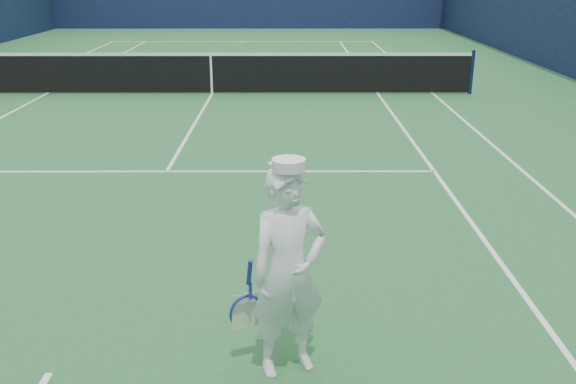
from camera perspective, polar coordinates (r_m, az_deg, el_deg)
The scene contains 5 objects.
ground at distance 16.18m, azimuth -6.76°, elevation 8.64°, with size 80.00×80.00×0.00m, color #256231.
court_markings at distance 16.18m, azimuth -6.76°, elevation 8.66°, with size 11.03×23.83×0.01m.
windscreen_fence at distance 15.93m, azimuth -7.05°, elevation 15.72°, with size 20.12×36.12×4.00m.
tennis_net at distance 16.09m, azimuth -6.84°, elevation 10.58°, with size 12.88×0.09×1.07m.
tennis_player at distance 4.80m, azimuth 0.03°, elevation -7.11°, with size 0.84×0.60×1.71m.
Camera 1 is at (1.84, -15.80, 2.97)m, focal length 40.00 mm.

